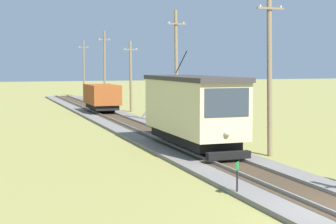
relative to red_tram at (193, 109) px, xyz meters
name	(u,v)px	position (x,y,z in m)	size (l,w,h in m)	color
rail_left	(327,211)	(-0.72, -12.18, -1.94)	(0.07, 120.00, 0.14)	gray
red_tram	(193,109)	(0.00, 0.00, 0.00)	(2.60, 8.54, 4.79)	beige
freight_car	(102,97)	(0.00, 21.66, -0.64)	(2.40, 5.20, 2.31)	#93471E
utility_pole_near_tram	(270,71)	(3.08, -2.18, 1.91)	(1.40, 0.58, 8.01)	#7A664C
utility_pole_mid	(176,67)	(3.08, 10.84, 2.03)	(1.40, 0.60, 8.25)	#7A664C
utility_pole_far	(131,76)	(3.08, 23.23, 1.19)	(1.40, 0.41, 6.57)	#7A664C
utility_pole_distant	(105,67)	(3.08, 34.48, 1.98)	(1.40, 0.48, 8.16)	#7A664C
utility_pole_horizon	(84,68)	(3.08, 47.60, 1.72)	(1.40, 0.49, 7.64)	#7A664C
trackside_signal_marker	(237,177)	(-1.99, -9.01, -1.53)	(0.21, 0.21, 1.18)	black
gravel_pile	(154,109)	(3.67, 17.96, -1.57)	(2.20, 2.20, 1.25)	gray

